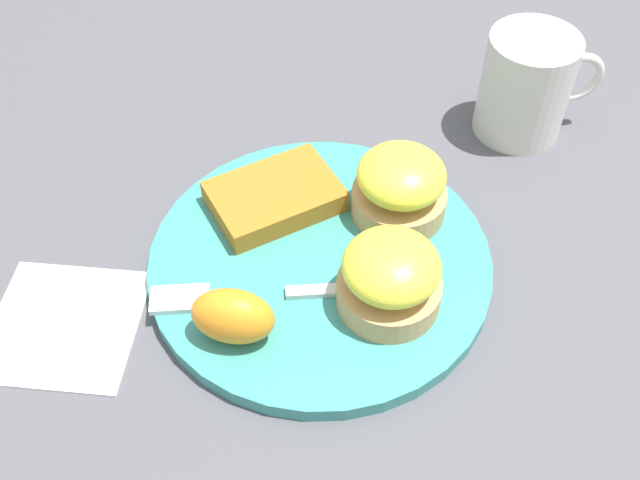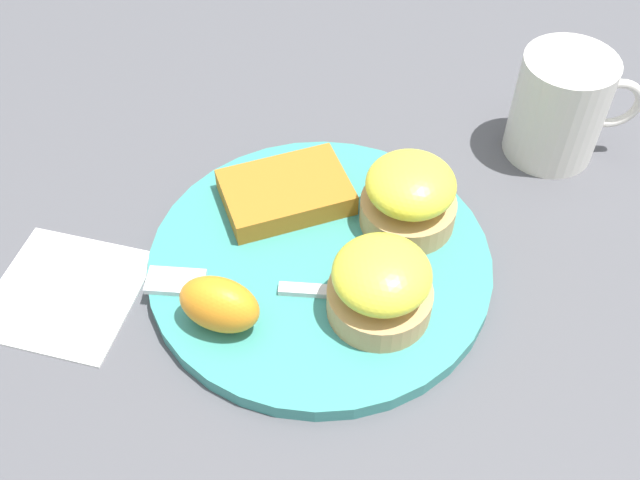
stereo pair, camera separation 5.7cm
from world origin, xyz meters
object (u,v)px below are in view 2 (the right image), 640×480
at_px(orange_wedge, 219,305).
at_px(fork, 267,287).
at_px(sandwich_benedict_right, 409,196).
at_px(sandwich_benedict_left, 381,285).
at_px(hashbrown_patty, 286,192).
at_px(cup, 560,107).

bearing_deg(orange_wedge, fork, 45.02).
bearing_deg(orange_wedge, sandwich_benedict_right, 36.69).
bearing_deg(sandwich_benedict_left, orange_wedge, -172.73).
bearing_deg(hashbrown_patty, orange_wedge, -107.75).
height_order(sandwich_benedict_right, orange_wedge, sandwich_benedict_right).
bearing_deg(fork, hashbrown_patty, 84.43).
bearing_deg(sandwich_benedict_right, fork, -146.06).
bearing_deg(orange_wedge, cup, 37.20).
bearing_deg(cup, orange_wedge, -142.80).
xyz_separation_m(orange_wedge, fork, (0.03, 0.03, -0.02)).
height_order(orange_wedge, cup, cup).
height_order(hashbrown_patty, orange_wedge, orange_wedge).
distance_m(sandwich_benedict_right, hashbrown_patty, 0.10).
distance_m(hashbrown_patty, fork, 0.09).
relative_size(sandwich_benedict_left, orange_wedge, 1.29).
bearing_deg(sandwich_benedict_right, orange_wedge, -143.31).
bearing_deg(orange_wedge, sandwich_benedict_left, 7.27).
xyz_separation_m(sandwich_benedict_left, cup, (0.16, 0.20, 0.01)).
bearing_deg(hashbrown_patty, fork, -95.57).
height_order(hashbrown_patty, fork, hashbrown_patty).
bearing_deg(hashbrown_patty, sandwich_benedict_right, -11.63).
height_order(sandwich_benedict_left, fork, sandwich_benedict_left).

